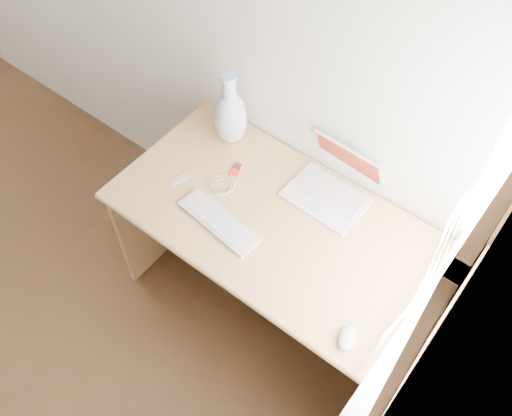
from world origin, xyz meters
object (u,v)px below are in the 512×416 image
Objects in this scene: laptop at (332,185)px; external_keyboard at (219,221)px; desk at (292,238)px; vase at (230,116)px.

laptop reaches higher than external_keyboard.
vase is at bearing 162.41° from desk.
external_keyboard is 0.49m from vase.
desk is at bearing -110.84° from laptop.
external_keyboard reaches higher than desk.
vase reaches higher than laptop.
desk is at bearing 56.64° from external_keyboard.
external_keyboard is at bearing -121.69° from laptop.
vase is (-0.46, 0.15, 0.37)m from desk.
vase is (-0.53, -0.02, 0.10)m from laptop.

